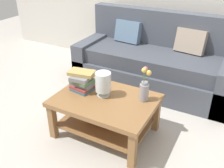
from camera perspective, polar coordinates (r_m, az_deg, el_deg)
The scene contains 6 objects.
ground_plane at distance 3.21m, azimuth 0.64°, elevation -6.66°, with size 10.00×10.00×0.00m, color #B7B2A8.
couch at distance 3.75m, azimuth 9.48°, elevation 4.78°, with size 2.21×0.90×1.06m.
coffee_table at distance 2.73m, azimuth -1.56°, elevation -5.55°, with size 1.05×0.76×0.45m.
book_stack_main at distance 2.79m, azimuth -6.74°, elevation 0.75°, with size 0.30×0.24×0.22m.
glass_hurricane_vase at distance 2.63m, azimuth -2.01°, elevation 0.31°, with size 0.17×0.17×0.27m.
flower_pitcher at distance 2.57m, azimuth 7.34°, elevation -0.90°, with size 0.11×0.10×0.37m.
Camera 1 is at (1.21, -2.33, 1.85)m, focal length 40.54 mm.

